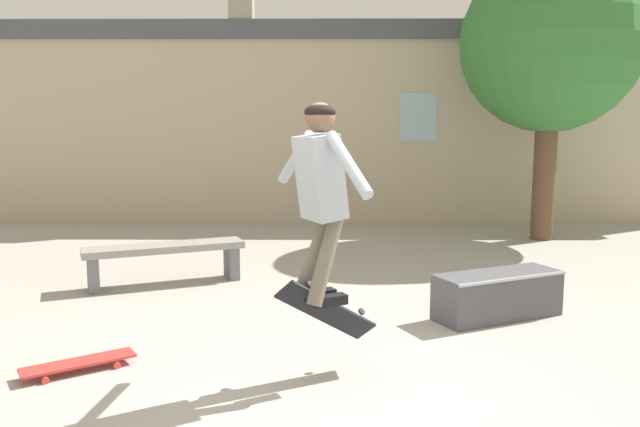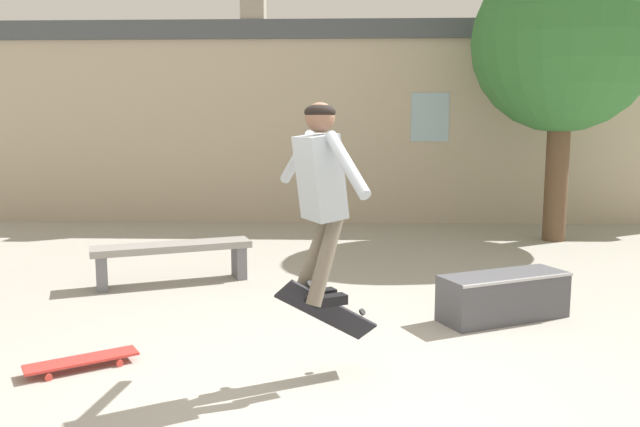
{
  "view_description": "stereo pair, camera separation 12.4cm",
  "coord_description": "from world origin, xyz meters",
  "px_view_note": "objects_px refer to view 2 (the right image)",
  "views": [
    {
      "loc": [
        -0.11,
        -4.08,
        1.88
      ],
      "look_at": [
        -0.14,
        0.31,
        1.25
      ],
      "focal_mm": 35.0,
      "sensor_mm": 36.0,
      "label": 1
    },
    {
      "loc": [
        0.02,
        -4.08,
        1.88
      ],
      "look_at": [
        -0.14,
        0.31,
        1.25
      ],
      "focal_mm": 35.0,
      "sensor_mm": 36.0,
      "label": 2
    }
  ],
  "objects_px": {
    "tree_right": "(564,43)",
    "skateboard_resting": "(82,360)",
    "skateboard_flipping": "(327,311)",
    "park_bench": "(172,254)",
    "skater": "(320,186)",
    "skate_ledge": "(503,296)"
  },
  "relations": [
    {
      "from": "park_bench",
      "to": "skater",
      "type": "distance_m",
      "value": 3.5
    },
    {
      "from": "skater",
      "to": "skateboard_flipping",
      "type": "bearing_deg",
      "value": 34.68
    },
    {
      "from": "park_bench",
      "to": "skateboard_resting",
      "type": "distance_m",
      "value": 2.64
    },
    {
      "from": "skater",
      "to": "skateboard_resting",
      "type": "relative_size",
      "value": 1.78
    },
    {
      "from": "skate_ledge",
      "to": "skater",
      "type": "bearing_deg",
      "value": -163.53
    },
    {
      "from": "park_bench",
      "to": "skater",
      "type": "height_order",
      "value": "skater"
    },
    {
      "from": "skater",
      "to": "skateboard_resting",
      "type": "bearing_deg",
      "value": 147.72
    },
    {
      "from": "tree_right",
      "to": "skateboard_resting",
      "type": "bearing_deg",
      "value": -134.19
    },
    {
      "from": "tree_right",
      "to": "skateboard_resting",
      "type": "relative_size",
      "value": 5.69
    },
    {
      "from": "skateboard_flipping",
      "to": "skateboard_resting",
      "type": "xyz_separation_m",
      "value": [
        -1.89,
        0.06,
        -0.43
      ]
    },
    {
      "from": "park_bench",
      "to": "skater",
      "type": "bearing_deg",
      "value": -79.23
    },
    {
      "from": "skate_ledge",
      "to": "skater",
      "type": "distance_m",
      "value": 2.6
    },
    {
      "from": "tree_right",
      "to": "skateboard_flipping",
      "type": "relative_size",
      "value": 6.03
    },
    {
      "from": "skate_ledge",
      "to": "skater",
      "type": "xyz_separation_m",
      "value": [
        -1.72,
        -1.52,
        1.22
      ]
    },
    {
      "from": "tree_right",
      "to": "skater",
      "type": "height_order",
      "value": "tree_right"
    },
    {
      "from": "tree_right",
      "to": "skate_ledge",
      "type": "height_order",
      "value": "tree_right"
    },
    {
      "from": "tree_right",
      "to": "park_bench",
      "type": "relative_size",
      "value": 2.48
    },
    {
      "from": "skateboard_flipping",
      "to": "skateboard_resting",
      "type": "height_order",
      "value": "skateboard_flipping"
    },
    {
      "from": "skate_ledge",
      "to": "skateboard_resting",
      "type": "bearing_deg",
      "value": 176.11
    },
    {
      "from": "skateboard_flipping",
      "to": "skateboard_resting",
      "type": "bearing_deg",
      "value": 153.84
    },
    {
      "from": "tree_right",
      "to": "skater",
      "type": "relative_size",
      "value": 3.19
    },
    {
      "from": "park_bench",
      "to": "skateboard_flipping",
      "type": "relative_size",
      "value": 2.44
    }
  ]
}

